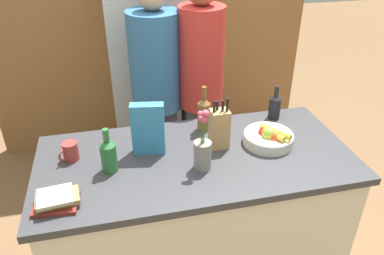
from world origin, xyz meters
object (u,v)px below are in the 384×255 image
coffee_mug (70,151)px  bottle_wine (275,106)px  book_stack (56,200)px  bottle_oil (108,155)px  refrigerator (154,52)px  cereal_box (148,129)px  bottle_vinegar (204,113)px  person_in_blue (201,85)px  person_at_sink (157,89)px  fruit_bowl (269,137)px  flower_vase (203,151)px  knife_block (219,128)px

coffee_mug → bottle_wine: (1.22, 0.18, 0.03)m
book_stack → bottle_oil: bottle_oil is taller
refrigerator → cereal_box: bearing=-99.4°
cereal_box → bottle_vinegar: 0.38m
bottle_wine → person_in_blue: person_in_blue is taller
refrigerator → person_at_sink: 0.58m
cereal_box → bottle_oil: bearing=-151.1°
person_in_blue → fruit_bowl: bearing=-75.5°
fruit_bowl → flower_vase: bearing=-161.8°
refrigerator → knife_block: 1.32m
fruit_bowl → refrigerator: bearing=108.4°
cereal_box → book_stack: cereal_box is taller
coffee_mug → refrigerator: bearing=63.7°
bottle_vinegar → cereal_box: bearing=-154.2°
fruit_bowl → coffee_mug: fruit_bowl is taller
flower_vase → cereal_box: 0.32m
book_stack → person_at_sink: person_at_sink is taller
flower_vase → coffee_mug: size_ratio=3.28×
person_in_blue → refrigerator: bearing=107.4°
bottle_wine → coffee_mug: bearing=-171.6°
flower_vase → cereal_box: size_ratio=1.14×
bottle_vinegar → fruit_bowl: bearing=-36.4°
fruit_bowl → cereal_box: size_ratio=0.97×
knife_block → person_in_blue: bearing=84.4°
bottle_wine → person_in_blue: (-0.36, 0.43, -0.01)m
refrigerator → book_stack: (-0.67, -1.60, -0.08)m
cereal_box → book_stack: size_ratio=1.37×
coffee_mug → book_stack: size_ratio=0.48×
fruit_bowl → person_in_blue: size_ratio=0.16×
flower_vase → bottle_vinegar: 0.38m
cereal_box → book_stack: 0.57m
refrigerator → flower_vase: refrigerator is taller
flower_vase → book_stack: bearing=-170.0°
refrigerator → person_at_sink: bearing=-96.8°
bottle_oil → fruit_bowl: bearing=3.4°
person_at_sink → flower_vase: bearing=-72.3°
fruit_bowl → bottle_vinegar: size_ratio=1.01×
fruit_bowl → bottle_wine: bearing=60.8°
fruit_bowl → bottle_wine: bottle_wine is taller
cereal_box → person_at_sink: 0.73m
knife_block → cereal_box: knife_block is taller
person_in_blue → person_at_sink: bearing=163.8°
knife_block → refrigerator: bearing=97.3°
knife_block → bottle_vinegar: (-0.03, 0.20, -0.01)m
refrigerator → knife_block: refrigerator is taller
refrigerator → person_at_sink: refrigerator is taller
knife_block → bottle_wine: (0.43, 0.24, -0.03)m
refrigerator → bottle_oil: refrigerator is taller
knife_block → bottle_oil: bearing=-171.7°
fruit_bowl → coffee_mug: 1.07m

